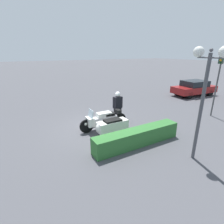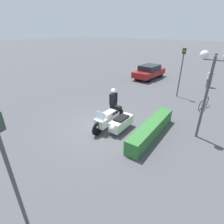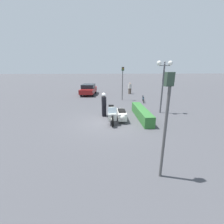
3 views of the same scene
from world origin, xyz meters
name	(u,v)px [view 1 (image 1 of 3)]	position (x,y,z in m)	size (l,w,h in m)	color
ground_plane	(98,128)	(0.00, 0.00, 0.00)	(160.00, 160.00, 0.00)	#4C4C51
police_motorcycle	(107,123)	(-0.21, 0.61, 0.48)	(2.68, 1.27, 1.18)	black
officer_rider	(118,106)	(-1.40, -0.28, 0.95)	(0.53, 0.36, 1.80)	black
hedge_bush_curbside	(138,137)	(-0.76, 2.47, 0.36)	(4.18, 0.65, 0.73)	#337033
twin_lamp_post	(207,75)	(-2.02, 4.35, 3.18)	(0.36, 1.22, 4.08)	#4C4C51
traffic_light_far	(218,79)	(-7.15, 1.84, 2.37)	(0.22, 0.28, 3.64)	#4C4C4C
parked_car_background	(194,88)	(-10.98, -2.31, 0.74)	(4.29, 2.12, 1.40)	maroon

